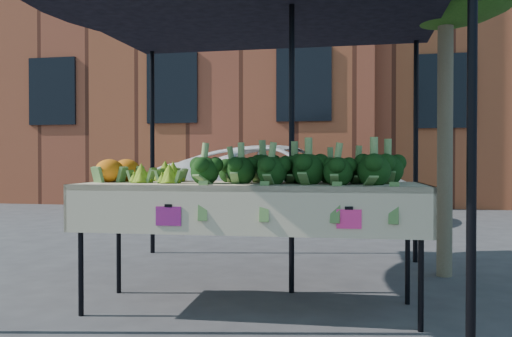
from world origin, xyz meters
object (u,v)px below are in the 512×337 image
(table, at_px, (251,246))
(vehicle, at_px, (286,87))
(canopy, at_px, (251,123))
(street_tree, at_px, (445,57))

(table, bearing_deg, vehicle, 95.67)
(table, height_order, canopy, canopy)
(canopy, height_order, street_tree, street_tree)
(table, height_order, street_tree, street_tree)
(vehicle, bearing_deg, street_tree, -144.28)
(canopy, bearing_deg, vehicle, 94.98)
(canopy, relative_size, street_tree, 0.79)
(street_tree, bearing_deg, vehicle, 114.40)
(street_tree, bearing_deg, canopy, -154.13)
(vehicle, relative_size, street_tree, 1.20)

